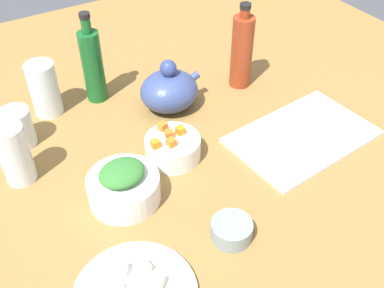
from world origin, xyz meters
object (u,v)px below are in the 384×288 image
(bowl_greens, at_px, (124,189))
(drinking_glass_2, at_px, (14,154))
(bottle_1, at_px, (242,51))
(teapot, at_px, (169,90))
(bowl_carrots, at_px, (173,148))
(cutting_board, at_px, (302,136))
(drinking_glass_1, at_px, (44,89))
(bottle_0, at_px, (93,65))
(drinking_glass_0, at_px, (18,128))
(bowl_small_side, at_px, (232,230))

(bowl_greens, xyz_separation_m, drinking_glass_2, (-0.17, 0.18, 0.04))
(bowl_greens, height_order, bottle_1, bottle_1)
(teapot, bearing_deg, bowl_carrots, -117.12)
(bowl_carrots, bearing_deg, cutting_board, -19.46)
(drinking_glass_1, bearing_deg, bottle_0, -3.54)
(bowl_carrots, relative_size, teapot, 0.76)
(bottle_1, bearing_deg, drinking_glass_1, 162.98)
(bowl_greens, height_order, drinking_glass_0, drinking_glass_0)
(bowl_small_side, xyz_separation_m, bottle_0, (-0.04, 0.58, 0.09))
(teapot, relative_size, drinking_glass_2, 1.18)
(drinking_glass_1, bearing_deg, bottle_1, -17.02)
(drinking_glass_0, bearing_deg, drinking_glass_1, 42.74)
(bowl_small_side, height_order, teapot, teapot)
(bowl_greens, relative_size, bowl_small_side, 1.86)
(bottle_0, bearing_deg, teapot, -43.37)
(bottle_1, xyz_separation_m, drinking_glass_2, (-0.64, -0.05, -0.03))
(drinking_glass_0, bearing_deg, bottle_1, -6.14)
(bottle_0, xyz_separation_m, drinking_glass_0, (-0.23, -0.08, -0.06))
(bowl_carrots, xyz_separation_m, bowl_small_side, (-0.02, -0.26, -0.01))
(cutting_board, bearing_deg, teapot, 127.27)
(cutting_board, bearing_deg, drinking_glass_0, 150.10)
(cutting_board, height_order, bottle_0, bottle_0)
(bowl_greens, distance_m, drinking_glass_0, 0.33)
(bowl_carrots, distance_m, drinking_glass_0, 0.37)
(teapot, bearing_deg, drinking_glass_2, -171.57)
(cutting_board, relative_size, bottle_1, 1.44)
(cutting_board, xyz_separation_m, bowl_carrots, (-0.31, 0.11, 0.02))
(drinking_glass_2, bearing_deg, bowl_greens, -46.10)
(cutting_board, xyz_separation_m, drinking_glass_0, (-0.59, 0.34, 0.04))
(drinking_glass_0, relative_size, drinking_glass_2, 0.67)
(cutting_board, height_order, drinking_glass_1, drinking_glass_1)
(bowl_greens, xyz_separation_m, bottle_1, (0.47, 0.23, 0.08))
(bottle_1, bearing_deg, cutting_board, -91.89)
(teapot, bearing_deg, drinking_glass_0, 171.20)
(bowl_small_side, height_order, bottle_0, bottle_0)
(cutting_board, bearing_deg, bowl_greens, 174.36)
(bottle_1, bearing_deg, drinking_glass_2, -175.08)
(bottle_0, bearing_deg, drinking_glass_2, -142.65)
(bowl_small_side, distance_m, bottle_0, 0.58)
(teapot, distance_m, drinking_glass_1, 0.32)
(bowl_greens, height_order, bowl_small_side, bowl_greens)
(bowl_small_side, height_order, bottle_1, bottle_1)
(teapot, xyz_separation_m, bottle_0, (-0.15, 0.14, 0.05))
(bowl_greens, height_order, teapot, teapot)
(bowl_carrots, relative_size, bottle_1, 0.54)
(drinking_glass_0, bearing_deg, drinking_glass_2, -105.83)
(drinking_glass_1, height_order, drinking_glass_2, same)
(cutting_board, distance_m, bowl_small_side, 0.36)
(drinking_glass_2, bearing_deg, bowl_small_side, -50.85)
(cutting_board, bearing_deg, bottle_0, 130.68)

